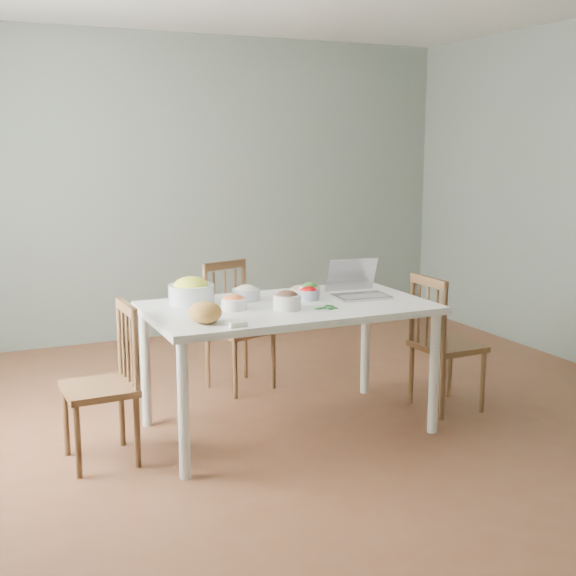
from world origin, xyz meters
name	(u,v)px	position (x,y,z in m)	size (l,w,h in m)	color
floor	(313,419)	(0.00, 0.00, 0.00)	(5.00, 5.00, 0.00)	brown
wall_back	(192,188)	(0.00, 2.50, 1.35)	(5.00, 0.00, 2.70)	slate
dining_table	(288,367)	(-0.21, -0.08, 0.40)	(1.69, 0.95, 0.79)	white
chair_far	(240,327)	(-0.20, 0.79, 0.45)	(0.40, 0.38, 0.91)	brown
chair_left	(99,385)	(-1.35, -0.09, 0.44)	(0.39, 0.37, 0.89)	brown
chair_right	(448,342)	(0.91, -0.17, 0.45)	(0.40, 0.38, 0.90)	brown
bread_boule	(205,312)	(-0.81, -0.34, 0.85)	(0.18, 0.18, 0.12)	#AF7A36
butter_stick	(238,325)	(-0.68, -0.49, 0.80)	(0.10, 0.03, 0.03)	white
bowl_squash	(191,291)	(-0.74, 0.17, 0.87)	(0.28, 0.28, 0.16)	gold
bowl_carrot	(234,302)	(-0.55, -0.08, 0.83)	(0.15, 0.15, 0.08)	orange
bowl_onion	(246,293)	(-0.40, 0.14, 0.84)	(0.17, 0.17, 0.09)	silver
bowl_mushroom	(287,300)	(-0.27, -0.20, 0.84)	(0.16, 0.16, 0.11)	black
bowl_redpep	(308,293)	(-0.04, 0.00, 0.83)	(0.13, 0.13, 0.08)	#AD0900
bowl_broccoli	(310,289)	(0.03, 0.11, 0.83)	(0.13, 0.13, 0.08)	#264C1C
flatbread	(305,289)	(0.08, 0.29, 0.80)	(0.19, 0.19, 0.02)	#D2BD88
basil_bunch	(325,307)	(-0.06, -0.27, 0.80)	(0.17, 0.17, 0.02)	#0E490F
laptop	(362,280)	(0.29, -0.08, 0.90)	(0.34, 0.31, 0.23)	silver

